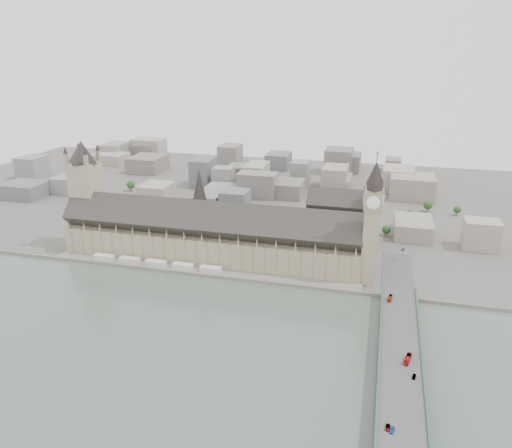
% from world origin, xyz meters
% --- Properties ---
extents(ground, '(900.00, 900.00, 0.00)m').
position_xyz_m(ground, '(0.00, 0.00, 0.00)').
color(ground, '#595651').
rests_on(ground, ground).
extents(river_thames, '(600.00, 600.00, 0.00)m').
position_xyz_m(river_thames, '(0.00, -165.00, 0.00)').
color(river_thames, '#4A584D').
rests_on(river_thames, ground).
extents(embankment_wall, '(600.00, 1.50, 3.00)m').
position_xyz_m(embankment_wall, '(0.00, -15.00, 1.50)').
color(embankment_wall, gray).
rests_on(embankment_wall, ground).
extents(river_terrace, '(270.00, 15.00, 2.00)m').
position_xyz_m(river_terrace, '(0.00, -7.50, 1.00)').
color(river_terrace, gray).
rests_on(river_terrace, ground).
extents(terrace_tents, '(118.00, 7.00, 4.00)m').
position_xyz_m(terrace_tents, '(-40.00, -7.00, 4.00)').
color(terrace_tents, silver).
rests_on(terrace_tents, river_terrace).
extents(palace_of_westminster, '(265.00, 40.73, 55.44)m').
position_xyz_m(palace_of_westminster, '(0.00, 19.70, 22.71)').
color(palace_of_westminster, '#9B9069').
rests_on(palace_of_westminster, ground).
extents(elizabeth_tower, '(17.00, 17.00, 107.50)m').
position_xyz_m(elizabeth_tower, '(138.00, 8.00, 58.09)').
color(elizabeth_tower, '#9B9069').
rests_on(elizabeth_tower, ground).
extents(victoria_tower, '(30.00, 30.00, 100.00)m').
position_xyz_m(victoria_tower, '(-122.00, 26.00, 55.20)').
color(victoria_tower, '#9B9069').
rests_on(victoria_tower, ground).
extents(central_tower, '(13.00, 13.00, 48.00)m').
position_xyz_m(central_tower, '(-10.00, 26.00, 57.92)').
color(central_tower, '#837B5A').
rests_on(central_tower, ground).
extents(westminster_bridge, '(25.00, 325.00, 10.25)m').
position_xyz_m(westminster_bridge, '(162.00, -87.50, 5.12)').
color(westminster_bridge, '#474749').
rests_on(westminster_bridge, ground).
extents(bridge_parapets, '(25.00, 235.00, 1.15)m').
position_xyz_m(bridge_parapets, '(162.00, -132.00, 10.82)').
color(bridge_parapets, '#30573F').
rests_on(bridge_parapets, westminster_bridge).
extents(westminster_abbey, '(68.00, 36.00, 64.00)m').
position_xyz_m(westminster_abbey, '(110.92, 95.00, 25.08)').
color(westminster_abbey, gray).
rests_on(westminster_abbey, ground).
extents(city_skyline_inland, '(720.00, 360.00, 38.00)m').
position_xyz_m(city_skyline_inland, '(0.00, 245.00, 19.00)').
color(city_skyline_inland, gray).
rests_on(city_skyline_inland, ground).
extents(park_trees, '(110.00, 30.00, 15.00)m').
position_xyz_m(park_trees, '(-10.00, 60.00, 7.50)').
color(park_trees, '#1C4719').
rests_on(park_trees, ground).
extents(red_bus_north, '(3.50, 9.67, 2.63)m').
position_xyz_m(red_bus_north, '(155.35, -36.52, 11.57)').
color(red_bus_north, '#9B2A11').
rests_on(red_bus_north, westminster_bridge).
extents(red_bus_south, '(4.92, 11.27, 3.06)m').
position_xyz_m(red_bus_south, '(165.63, -109.48, 11.78)').
color(red_bus_south, red).
rests_on(red_bus_south, westminster_bridge).
extents(car_blue, '(2.87, 4.81, 1.53)m').
position_xyz_m(car_blue, '(157.17, -168.52, 11.02)').
color(car_blue, '#1943A6').
rests_on(car_blue, westminster_bridge).
extents(car_silver, '(2.40, 4.71, 1.48)m').
position_xyz_m(car_silver, '(168.66, -124.24, 10.99)').
color(car_silver, gray).
rests_on(car_silver, westminster_bridge).
extents(car_grey, '(2.71, 5.15, 1.38)m').
position_xyz_m(car_grey, '(155.22, -167.14, 10.94)').
color(car_grey, gray).
rests_on(car_grey, westminster_bridge).
extents(car_approach, '(4.15, 5.89, 1.58)m').
position_xyz_m(car_approach, '(165.78, 60.00, 11.04)').
color(car_approach, gray).
rests_on(car_approach, westminster_bridge).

